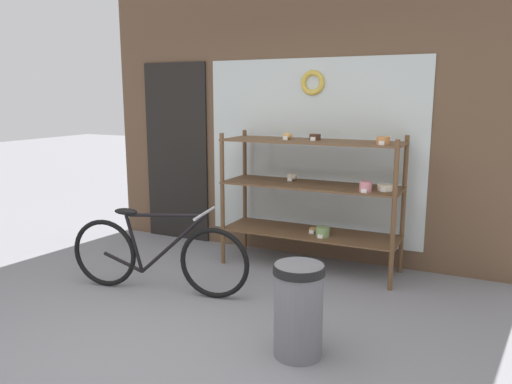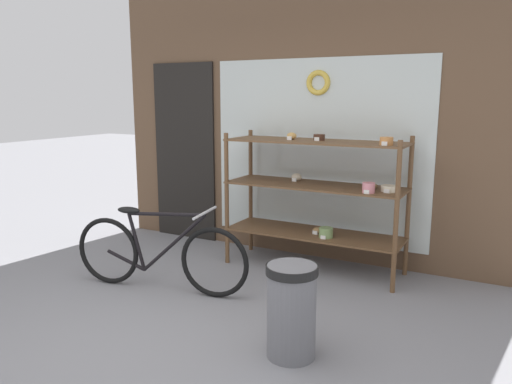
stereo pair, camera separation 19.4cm
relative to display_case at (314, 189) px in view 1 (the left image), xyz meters
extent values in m
plane|color=gray|center=(-0.36, -2.15, -0.82)|extent=(30.00, 30.00, 0.00)
cube|color=brown|center=(-0.36, 0.42, 1.12)|extent=(4.57, 0.08, 3.89)
cube|color=silver|center=(-0.16, 0.37, 0.33)|extent=(2.36, 0.02, 1.90)
cube|color=black|center=(-1.86, 0.37, 0.23)|extent=(0.84, 0.03, 2.10)
torus|color=gold|center=(-0.16, 0.36, 1.03)|extent=(0.26, 0.06, 0.26)
cylinder|color=brown|center=(-0.89, -0.25, -0.14)|extent=(0.04, 0.04, 1.35)
cylinder|color=brown|center=(0.82, -0.25, -0.14)|extent=(0.04, 0.04, 1.35)
cylinder|color=brown|center=(-0.89, 0.26, -0.14)|extent=(0.04, 0.04, 1.35)
cylinder|color=brown|center=(0.82, 0.26, -0.14)|extent=(0.04, 0.04, 1.35)
cube|color=brown|center=(-0.03, 0.01, -0.45)|extent=(1.76, 0.55, 0.02)
cube|color=brown|center=(-0.03, 0.01, 0.04)|extent=(1.76, 0.55, 0.02)
cube|color=brown|center=(-0.03, 0.01, 0.47)|extent=(1.76, 0.55, 0.02)
ellipsoid|color=#AD7F4C|center=(0.00, 0.00, -0.41)|extent=(0.08, 0.07, 0.06)
cube|color=white|center=(0.00, -0.05, -0.43)|extent=(0.05, 0.00, 0.04)
cylinder|color=beige|center=(0.70, -0.02, 0.07)|extent=(0.14, 0.14, 0.06)
cube|color=white|center=(0.70, -0.10, 0.06)|extent=(0.05, 0.00, 0.04)
ellipsoid|color=beige|center=(-0.29, 0.14, 0.08)|extent=(0.11, 0.09, 0.08)
cube|color=white|center=(-0.29, 0.07, 0.06)|extent=(0.05, 0.00, 0.04)
ellipsoid|color=brown|center=(0.54, 0.04, 0.07)|extent=(0.08, 0.07, 0.06)
cube|color=white|center=(0.54, -0.01, 0.06)|extent=(0.05, 0.00, 0.04)
ellipsoid|color=tan|center=(-0.29, 0.01, 0.51)|extent=(0.10, 0.08, 0.07)
cube|color=white|center=(-0.29, -0.05, 0.49)|extent=(0.05, 0.00, 0.04)
cylinder|color=pink|center=(0.55, -0.16, 0.09)|extent=(0.11, 0.11, 0.09)
cube|color=white|center=(0.55, -0.22, 0.06)|extent=(0.05, 0.00, 0.04)
cylinder|color=#422619|center=(-0.01, 0.04, 0.51)|extent=(0.11, 0.11, 0.06)
cube|color=white|center=(-0.01, -0.02, 0.49)|extent=(0.05, 0.00, 0.04)
cylinder|color=#C67F42|center=(0.68, -0.12, 0.51)|extent=(0.12, 0.12, 0.07)
cube|color=white|center=(0.68, -0.19, 0.49)|extent=(0.05, 0.00, 0.04)
cylinder|color=#7A995B|center=(0.13, -0.10, -0.40)|extent=(0.14, 0.14, 0.10)
cube|color=white|center=(0.13, -0.17, -0.43)|extent=(0.05, 0.00, 0.04)
torus|color=black|center=(-1.55, -1.27, -0.50)|extent=(0.62, 0.15, 0.63)
torus|color=black|center=(-0.51, -1.08, -0.50)|extent=(0.62, 0.15, 0.63)
cylinder|color=black|center=(-0.89, -1.15, -0.37)|extent=(0.63, 0.14, 0.58)
cylinder|color=black|center=(-0.95, -1.16, -0.11)|extent=(0.74, 0.16, 0.07)
cylinder|color=black|center=(-1.25, -1.21, -0.39)|extent=(0.17, 0.06, 0.52)
cylinder|color=black|center=(-1.37, -1.24, -0.58)|extent=(0.38, 0.10, 0.17)
ellipsoid|color=black|center=(-1.32, -1.23, -0.10)|extent=(0.23, 0.13, 0.06)
cylinder|color=#B2B2B7|center=(-0.59, -1.10, -0.07)|extent=(0.10, 0.46, 0.02)
cylinder|color=slate|center=(0.48, -1.68, -0.50)|extent=(0.33, 0.33, 0.64)
cylinder|color=black|center=(0.48, -1.68, -0.21)|extent=(0.35, 0.35, 0.06)
camera|label=1|loc=(1.56, -4.60, 0.90)|focal=35.00mm
camera|label=2|loc=(1.73, -4.51, 0.90)|focal=35.00mm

